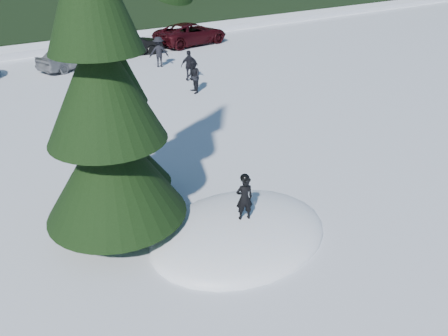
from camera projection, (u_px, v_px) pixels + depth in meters
ground at (239, 234)px, 10.41m from camera, size 200.00×200.00×0.00m
snow_mound at (239, 234)px, 10.41m from camera, size 4.48×3.52×0.96m
spruce_tall at (104, 99)px, 8.98m from camera, size 3.20×3.20×8.60m
spruce_short at (124, 124)px, 11.07m from camera, size 2.20×2.20×5.37m
child_skier at (244, 198)px, 9.91m from camera, size 0.47×0.40×1.09m
adult_0 at (193, 77)px, 20.03m from camera, size 0.76×0.87×1.51m
adult_1 at (189, 66)px, 21.92m from camera, size 0.95×0.63×1.51m
adult_2 at (159, 52)px, 24.40m from camera, size 1.23×1.00×1.65m
car_4 at (71, 57)px, 24.12m from camera, size 4.11×2.68×1.30m
car_5 at (131, 45)px, 27.14m from camera, size 4.02×1.86×1.28m
car_6 at (191, 34)px, 29.98m from camera, size 5.45×2.90×1.46m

